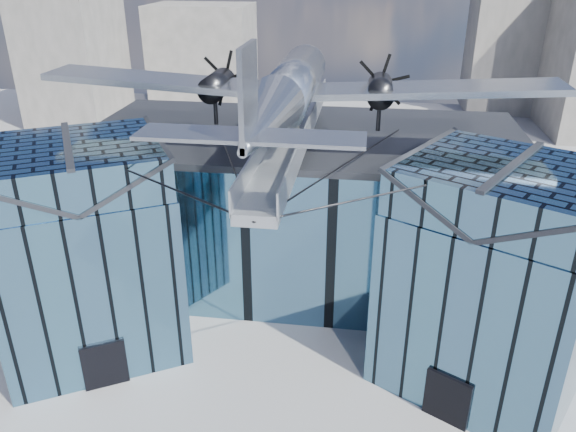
# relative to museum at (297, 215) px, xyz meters

# --- Properties ---
(ground_plane) EXTENTS (120.00, 120.00, 0.00)m
(ground_plane) POSITION_rel_museum_xyz_m (-0.00, -5.82, -5.54)
(ground_plane) COLOR gray
(museum) EXTENTS (32.88, 24.50, 17.60)m
(museum) POSITION_rel_museum_xyz_m (0.00, 0.00, 0.00)
(museum) COLOR #446E8A
(museum) RESTS_ON ground
(bg_towers) EXTENTS (77.00, 24.50, 26.00)m
(bg_towers) POSITION_rel_museum_xyz_m (1.45, 44.67, 4.47)
(bg_towers) COLOR slate
(bg_towers) RESTS_ON ground
(tree_side_w) EXTENTS (3.67, 3.67, 5.25)m
(tree_side_w) POSITION_rel_museum_xyz_m (-19.93, 0.31, -1.98)
(tree_side_w) COLOR black
(tree_side_w) RESTS_ON ground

